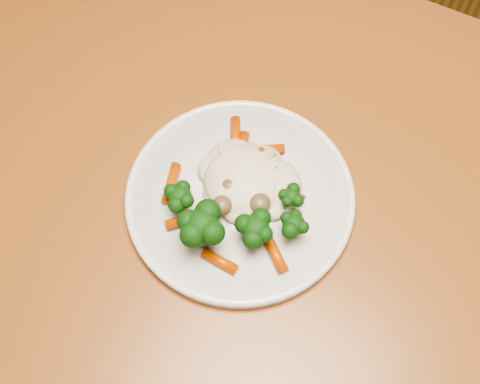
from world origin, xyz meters
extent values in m
plane|color=brown|center=(0.00, 0.00, 0.00)|extent=(3.00, 3.00, 0.00)
cube|color=brown|center=(0.06, 0.04, 0.73)|extent=(1.28, 0.87, 0.04)
cube|color=brown|center=(-0.49, 0.42, 0.35)|extent=(0.06, 0.06, 0.71)
cylinder|color=white|center=(0.03, 0.06, 0.76)|extent=(0.26, 0.26, 0.01)
ellipsoid|color=beige|center=(0.03, 0.08, 0.78)|extent=(0.11, 0.10, 0.04)
ellipsoid|color=black|center=(-0.02, 0.02, 0.78)|extent=(0.04, 0.04, 0.04)
ellipsoid|color=black|center=(0.02, 0.00, 0.79)|extent=(0.06, 0.06, 0.05)
ellipsoid|color=black|center=(0.07, 0.02, 0.78)|extent=(0.05, 0.05, 0.04)
ellipsoid|color=black|center=(0.10, 0.04, 0.78)|extent=(0.04, 0.04, 0.04)
ellipsoid|color=black|center=(0.08, 0.08, 0.78)|extent=(0.03, 0.03, 0.03)
cylinder|color=#C24604|center=(0.00, 0.12, 0.77)|extent=(0.02, 0.05, 0.01)
cylinder|color=#C24604|center=(0.03, 0.13, 0.77)|extent=(0.04, 0.03, 0.01)
cylinder|color=#C24604|center=(0.08, 0.09, 0.77)|extent=(0.04, 0.01, 0.01)
cylinder|color=#C24604|center=(-0.05, 0.04, 0.77)|extent=(0.03, 0.05, 0.01)
cylinder|color=#C24604|center=(-0.01, 0.01, 0.77)|extent=(0.04, 0.04, 0.01)
cylinder|color=#C24604|center=(0.04, -0.02, 0.77)|extent=(0.04, 0.01, 0.01)
cylinder|color=#C24604|center=(0.09, 0.01, 0.77)|extent=(0.04, 0.04, 0.01)
cylinder|color=#C24604|center=(0.05, 0.08, 0.78)|extent=(0.01, 0.04, 0.01)
cylinder|color=#C24604|center=(0.03, 0.10, 0.78)|extent=(0.01, 0.04, 0.01)
cylinder|color=#C24604|center=(-0.01, 0.13, 0.77)|extent=(0.03, 0.05, 0.01)
ellipsoid|color=brown|center=(0.04, 0.08, 0.78)|extent=(0.02, 0.02, 0.02)
ellipsoid|color=brown|center=(0.05, 0.06, 0.78)|extent=(0.02, 0.02, 0.02)
ellipsoid|color=brown|center=(0.02, 0.06, 0.78)|extent=(0.02, 0.02, 0.02)
ellipsoid|color=brown|center=(0.02, 0.04, 0.78)|extent=(0.02, 0.02, 0.02)
cube|color=tan|center=(0.02, 0.11, 0.78)|extent=(0.02, 0.02, 0.01)
cube|color=tan|center=(0.04, 0.12, 0.78)|extent=(0.02, 0.02, 0.01)
cube|color=tan|center=(-0.01, 0.10, 0.78)|extent=(0.02, 0.02, 0.01)
cube|color=tan|center=(0.02, 0.10, 0.78)|extent=(0.02, 0.02, 0.01)
camera|label=1|loc=(0.16, -0.22, 1.37)|focal=45.00mm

